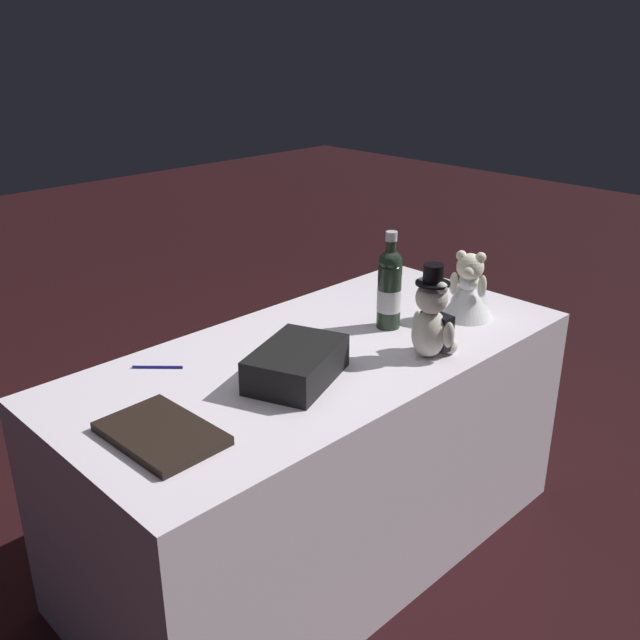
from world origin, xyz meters
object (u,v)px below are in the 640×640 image
object	(u,v)px
teddy_bear_groom	(432,320)
signing_pen	(156,367)
guestbook	(161,434)
gift_case_black	(296,364)
teddy_bear_bride	(469,288)
champagne_bottle	(389,288)

from	to	relation	value
teddy_bear_groom	signing_pen	world-z (taller)	teddy_bear_groom
signing_pen	guestbook	size ratio (longest dim) A/B	0.37
teddy_bear_groom	gift_case_black	bearing A→B (deg)	157.78
teddy_bear_bride	guestbook	size ratio (longest dim) A/B	0.77
teddy_bear_groom	guestbook	bearing A→B (deg)	168.65
teddy_bear_groom	champagne_bottle	world-z (taller)	champagne_bottle
teddy_bear_groom	teddy_bear_bride	size ratio (longest dim) A/B	1.23
signing_pen	guestbook	distance (m)	0.37
teddy_bear_bride	gift_case_black	bearing A→B (deg)	175.53
teddy_bear_bride	gift_case_black	world-z (taller)	teddy_bear_bride
teddy_bear_groom	signing_pen	size ratio (longest dim) A/B	2.53
signing_pen	gift_case_black	bearing A→B (deg)	-54.41
teddy_bear_bride	guestbook	xyz separation A→B (m)	(-1.14, 0.06, -0.09)
signing_pen	guestbook	world-z (taller)	guestbook
teddy_bear_bride	signing_pen	bearing A→B (deg)	158.03
gift_case_black	signing_pen	bearing A→B (deg)	125.59
signing_pen	teddy_bear_groom	bearing A→B (deg)	-38.04
gift_case_black	guestbook	size ratio (longest dim) A/B	1.15
champagne_bottle	gift_case_black	distance (m)	0.47
teddy_bear_bride	champagne_bottle	bearing A→B (deg)	154.96
champagne_bottle	guestbook	bearing A→B (deg)	-176.12
gift_case_black	guestbook	bearing A→B (deg)	179.30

